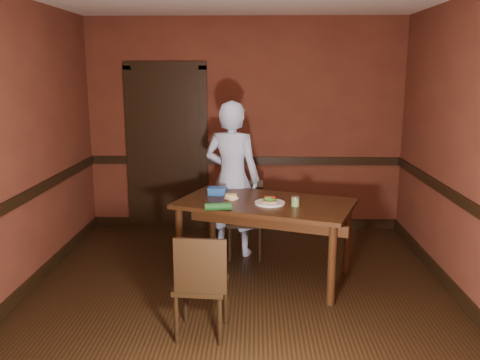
# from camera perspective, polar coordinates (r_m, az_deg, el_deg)

# --- Properties ---
(floor) EXTENTS (4.00, 4.50, 0.01)m
(floor) POSITION_cam_1_polar(r_m,az_deg,el_deg) (4.70, -0.14, -13.53)
(floor) COLOR black
(floor) RESTS_ON ground
(wall_back) EXTENTS (4.00, 0.02, 2.70)m
(wall_back) POSITION_cam_1_polar(r_m,az_deg,el_deg) (6.52, 0.52, 6.12)
(wall_back) COLOR #56271A
(wall_back) RESTS_ON ground
(wall_front) EXTENTS (4.00, 0.02, 2.70)m
(wall_front) POSITION_cam_1_polar(r_m,az_deg,el_deg) (2.10, -2.22, -7.03)
(wall_front) COLOR #56271A
(wall_front) RESTS_ON ground
(wall_left) EXTENTS (0.02, 4.50, 2.70)m
(wall_left) POSITION_cam_1_polar(r_m,az_deg,el_deg) (4.79, -24.82, 2.78)
(wall_left) COLOR #56271A
(wall_left) RESTS_ON ground
(wall_right) EXTENTS (0.02, 4.50, 2.70)m
(wall_right) POSITION_cam_1_polar(r_m,az_deg,el_deg) (4.67, 25.20, 2.52)
(wall_right) COLOR #56271A
(wall_right) RESTS_ON ground
(dado_back) EXTENTS (4.00, 0.03, 0.10)m
(dado_back) POSITION_cam_1_polar(r_m,az_deg,el_deg) (6.57, 0.51, 2.20)
(dado_back) COLOR black
(dado_back) RESTS_ON ground
(dado_left) EXTENTS (0.03, 4.50, 0.10)m
(dado_left) POSITION_cam_1_polar(r_m,az_deg,el_deg) (4.87, -24.19, -2.44)
(dado_left) COLOR black
(dado_left) RESTS_ON ground
(dado_right) EXTENTS (0.03, 4.50, 0.10)m
(dado_right) POSITION_cam_1_polar(r_m,az_deg,el_deg) (4.75, 24.55, -2.82)
(dado_right) COLOR black
(dado_right) RESTS_ON ground
(baseboard_back) EXTENTS (4.00, 0.03, 0.12)m
(baseboard_back) POSITION_cam_1_polar(r_m,az_deg,el_deg) (6.77, 0.50, -4.82)
(baseboard_back) COLOR black
(baseboard_back) RESTS_ON ground
(baseboard_left) EXTENTS (0.03, 4.50, 0.12)m
(baseboard_left) POSITION_cam_1_polar(r_m,az_deg,el_deg) (5.14, -23.36, -11.55)
(baseboard_left) COLOR black
(baseboard_left) RESTS_ON ground
(baseboard_right) EXTENTS (0.03, 4.50, 0.12)m
(baseboard_right) POSITION_cam_1_polar(r_m,az_deg,el_deg) (5.02, 23.69, -12.12)
(baseboard_right) COLOR black
(baseboard_right) RESTS_ON ground
(door) EXTENTS (1.05, 0.07, 2.20)m
(door) POSITION_cam_1_polar(r_m,az_deg,el_deg) (6.62, -8.20, 3.83)
(door) COLOR black
(door) RESTS_ON ground
(dining_table) EXTENTS (1.88, 1.44, 0.78)m
(dining_table) POSITION_cam_1_polar(r_m,az_deg,el_deg) (5.11, 2.80, -6.66)
(dining_table) COLOR black
(dining_table) RESTS_ON floor
(chair_far) EXTENTS (0.40, 0.40, 0.83)m
(chair_far) POSITION_cam_1_polar(r_m,az_deg,el_deg) (5.64, 0.55, -4.52)
(chair_far) COLOR black
(chair_far) RESTS_ON floor
(chair_near) EXTENTS (0.42, 0.42, 0.85)m
(chair_near) POSITION_cam_1_polar(r_m,az_deg,el_deg) (4.04, -4.35, -11.46)
(chair_near) COLOR black
(chair_near) RESTS_ON floor
(person) EXTENTS (0.72, 0.58, 1.73)m
(person) POSITION_cam_1_polar(r_m,az_deg,el_deg) (5.63, -0.89, 0.14)
(person) COLOR #AFC5F0
(person) RESTS_ON floor
(sandwich_plate) EXTENTS (0.29, 0.29, 0.07)m
(sandwich_plate) POSITION_cam_1_polar(r_m,az_deg,el_deg) (4.90, 3.36, -2.46)
(sandwich_plate) COLOR white
(sandwich_plate) RESTS_ON dining_table
(sauce_jar) EXTENTS (0.08, 0.08, 0.09)m
(sauce_jar) POSITION_cam_1_polar(r_m,az_deg,el_deg) (4.84, 6.24, -2.39)
(sauce_jar) COLOR #6A9A4D
(sauce_jar) RESTS_ON dining_table
(cheese_saucer) EXTENTS (0.15, 0.15, 0.05)m
(cheese_saucer) POSITION_cam_1_polar(r_m,az_deg,el_deg) (5.09, -1.01, -1.90)
(cheese_saucer) COLOR white
(cheese_saucer) RESTS_ON dining_table
(food_tub) EXTENTS (0.21, 0.16, 0.08)m
(food_tub) POSITION_cam_1_polar(r_m,az_deg,el_deg) (5.24, -2.54, -1.26)
(food_tub) COLOR blue
(food_tub) RESTS_ON dining_table
(wrapped_veg) EXTENTS (0.26, 0.11, 0.07)m
(wrapped_veg) POSITION_cam_1_polar(r_m,az_deg,el_deg) (4.68, -2.47, -3.00)
(wrapped_veg) COLOR #19521E
(wrapped_veg) RESTS_ON dining_table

